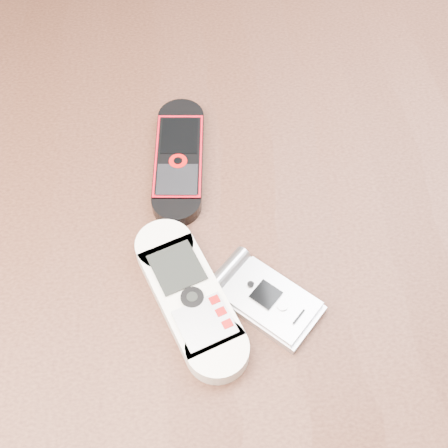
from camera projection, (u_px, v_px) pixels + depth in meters
ground at (221, 439)px, 1.23m from camera, size 4.00×4.00×0.00m
table at (220, 282)px, 0.69m from camera, size 1.20×0.80×0.75m
nokia_white at (190, 296)px, 0.55m from camera, size 0.11×0.18×0.02m
nokia_black_red at (179, 159)px, 0.64m from camera, size 0.06×0.16×0.02m
motorola_razr at (268, 300)px, 0.55m from camera, size 0.11×0.11×0.02m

